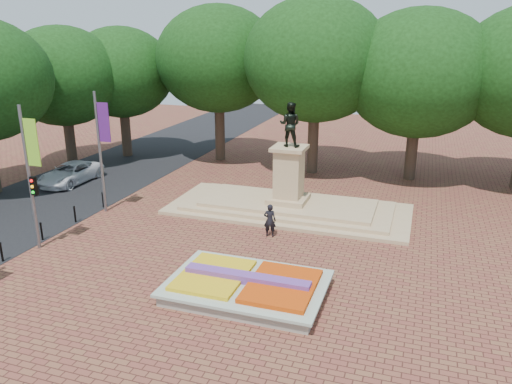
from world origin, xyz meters
TOP-DOWN VIEW (x-y plane):
  - ground at (0.00, 0.00)m, footprint 90.00×90.00m
  - asphalt_street at (-15.00, 5.00)m, footprint 9.00×90.00m
  - flower_bed at (1.03, -2.00)m, footprint 6.30×4.30m
  - monument at (0.00, 8.00)m, footprint 14.00×6.00m
  - tree_row_back at (2.33, 18.00)m, footprint 44.80×8.80m
  - banner_poles at (-10.08, -1.31)m, footprint 0.88×11.17m
  - bollard_row at (-10.70, -1.50)m, footprint 0.12×13.12m
  - van at (-15.84, 8.59)m, footprint 2.38×5.09m
  - pedestrian at (0.10, 4.02)m, footprint 0.69×0.50m

SIDE VIEW (x-z plane):
  - ground at x=0.00m, z-range 0.00..0.00m
  - asphalt_street at x=-15.00m, z-range 0.00..0.02m
  - flower_bed at x=1.03m, z-range -0.08..0.83m
  - bollard_row at x=-10.70m, z-range 0.04..1.02m
  - van at x=-15.84m, z-range 0.00..1.41m
  - pedestrian at x=0.10m, z-range 0.00..1.75m
  - monument at x=0.00m, z-range -2.32..4.09m
  - banner_poles at x=-10.08m, z-range 0.38..7.38m
  - tree_row_back at x=2.33m, z-range 1.46..11.89m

